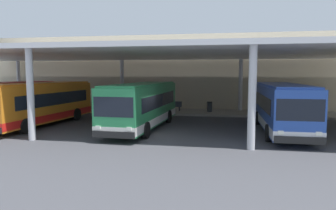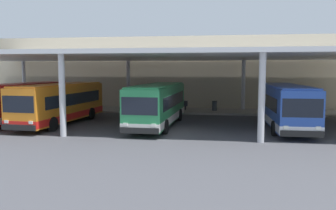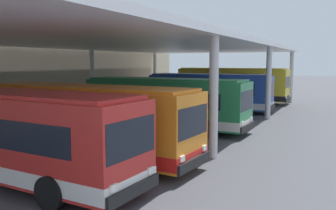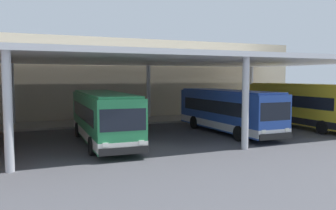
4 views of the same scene
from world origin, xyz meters
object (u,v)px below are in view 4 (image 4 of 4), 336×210
(bus_departing, at_px, (302,105))
(trash_bin, at_px, (126,115))
(bench_waiting, at_px, (85,117))
(bus_middle_bay, at_px, (103,117))
(bus_far_bay, at_px, (227,111))

(bus_departing, xyz_separation_m, trash_bin, (-12.51, 8.51, -1.16))
(bench_waiting, height_order, trash_bin, trash_bin)
(bus_departing, height_order, trash_bin, bus_departing)
(trash_bin, bearing_deg, bus_middle_bay, -114.58)
(trash_bin, bearing_deg, bench_waiting, 175.38)
(bus_middle_bay, bearing_deg, bus_departing, 1.84)
(bus_far_bay, xyz_separation_m, trash_bin, (-5.21, 8.65, -0.98))
(bench_waiting, bearing_deg, trash_bin, -4.62)
(bench_waiting, xyz_separation_m, trash_bin, (3.65, -0.30, 0.01))
(bus_far_bay, height_order, trash_bin, bus_far_bay)
(bus_far_bay, relative_size, bench_waiting, 5.86)
(bus_far_bay, height_order, bench_waiting, bus_far_bay)
(bus_departing, height_order, bench_waiting, bus_departing)
(bus_middle_bay, height_order, trash_bin, bus_middle_bay)
(bus_far_bay, bearing_deg, bus_middle_bay, -177.59)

